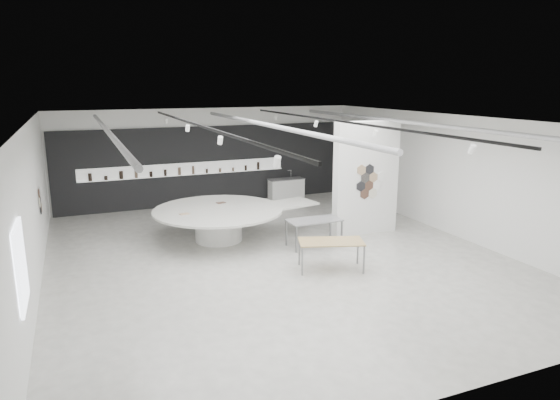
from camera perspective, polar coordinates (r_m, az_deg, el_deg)
name	(u,v)px	position (r m, az deg, el deg)	size (l,w,h in m)	color
room	(272,184)	(13.51, -0.87, 1.82)	(12.02, 14.02, 3.82)	beige
back_wall_display	(208,166)	(20.11, -8.19, 3.92)	(11.80, 0.27, 3.10)	black
partition_column	(366,178)	(16.05, 9.80, 2.45)	(2.20, 0.38, 3.60)	white
display_island	(221,220)	(15.43, -6.75, -2.24)	(5.57, 4.67, 1.01)	white
sample_table_wood	(331,243)	(12.98, 5.87, -4.92)	(1.83, 1.32, 0.78)	#A28654
sample_table_stone	(314,222)	(14.79, 3.92, -2.51)	(1.59, 0.80, 0.81)	gray
kitchen_counter	(286,189)	(20.94, 0.71, 1.31)	(1.50, 0.60, 1.18)	white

